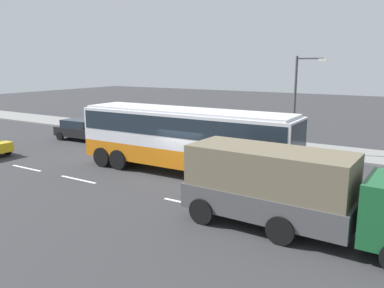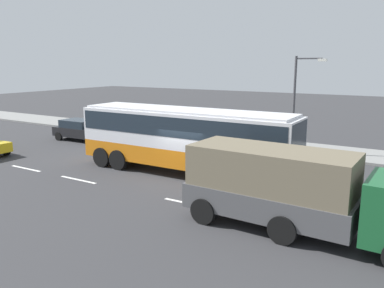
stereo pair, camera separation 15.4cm
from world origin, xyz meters
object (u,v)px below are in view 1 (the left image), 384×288
(coach_bus, at_px, (185,134))
(street_lamp, at_px, (299,97))
(car_black_sedan, at_px, (82,129))
(pedestrian_near_curb, at_px, (276,130))
(cargo_truck, at_px, (295,189))

(coach_bus, height_order, street_lamp, street_lamp)
(car_black_sedan, relative_size, street_lamp, 0.74)
(pedestrian_near_curb, xyz_separation_m, street_lamp, (1.96, -1.76, 2.49))
(cargo_truck, bearing_deg, street_lamp, 108.59)
(pedestrian_near_curb, distance_m, street_lamp, 3.63)
(coach_bus, xyz_separation_m, cargo_truck, (7.13, -4.19, -0.57))
(coach_bus, height_order, car_black_sedan, coach_bus)
(coach_bus, distance_m, cargo_truck, 8.29)
(cargo_truck, relative_size, pedestrian_near_curb, 4.66)
(car_black_sedan, height_order, pedestrian_near_curb, pedestrian_near_curb)
(cargo_truck, height_order, street_lamp, street_lamp)
(street_lamp, bearing_deg, cargo_truck, -73.22)
(coach_bus, bearing_deg, street_lamp, 62.60)
(cargo_truck, xyz_separation_m, street_lamp, (-3.45, 11.43, 2.13))
(coach_bus, height_order, cargo_truck, coach_bus)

